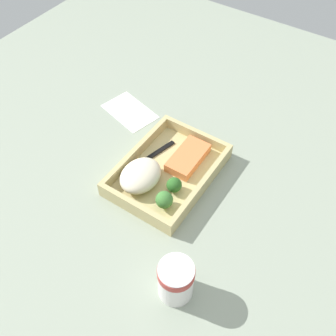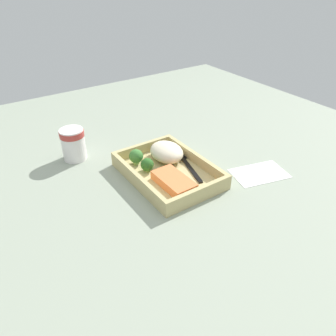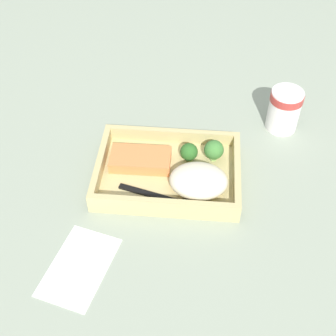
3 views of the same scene
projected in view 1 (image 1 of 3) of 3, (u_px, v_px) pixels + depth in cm
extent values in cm
cube|color=gray|center=(168.00, 178.00, 95.79)|extent=(160.00, 160.00, 2.00)
cube|color=tan|center=(168.00, 174.00, 94.57)|extent=(27.69, 19.91, 1.20)
cube|color=tan|center=(136.00, 152.00, 96.29)|extent=(27.69, 1.20, 2.94)
cube|color=tan|center=(202.00, 185.00, 89.66)|extent=(27.69, 1.20, 2.94)
cube|color=tan|center=(197.00, 135.00, 100.04)|extent=(1.20, 17.51, 2.94)
cube|color=tan|center=(135.00, 207.00, 85.91)|extent=(1.20, 17.51, 2.94)
cube|color=#F07E44|center=(188.00, 158.00, 95.47)|extent=(11.97, 6.45, 2.36)
ellipsoid|color=beige|center=(141.00, 175.00, 90.30)|extent=(10.92, 8.68, 4.86)
cylinder|color=#80AC5E|center=(164.00, 204.00, 87.23)|extent=(1.49, 1.49, 1.43)
sphere|color=#3E7934|center=(164.00, 200.00, 85.85)|extent=(3.93, 3.93, 3.93)
cylinder|color=#76A052|center=(174.00, 189.00, 90.16)|extent=(1.35, 1.35, 1.13)
sphere|color=#2B5F23|center=(174.00, 185.00, 88.97)|extent=(3.55, 3.55, 3.55)
cube|color=black|center=(155.00, 154.00, 97.54)|extent=(12.27, 4.22, 0.44)
cube|color=black|center=(130.00, 170.00, 94.18)|extent=(3.85, 2.99, 0.44)
cylinder|color=white|center=(176.00, 280.00, 72.93)|extent=(6.73, 6.73, 9.40)
cylinder|color=#B23833|center=(176.00, 272.00, 70.27)|extent=(6.94, 6.94, 1.69)
cube|color=white|center=(130.00, 111.00, 109.51)|extent=(12.76, 16.67, 0.24)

